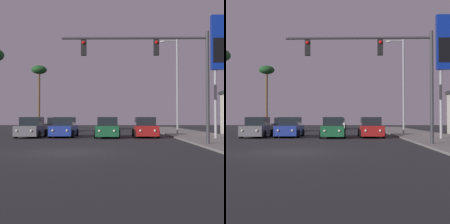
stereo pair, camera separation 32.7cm
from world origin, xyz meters
The scene contains 12 objects.
ground_plane centered at (0.00, 0.00, 0.00)m, with size 120.00×120.00×0.00m, color #28282B.
sidewalk_right centered at (9.50, 10.00, 0.06)m, with size 5.00×60.00×0.12m.
car_white centered at (1.74, 31.57, 0.76)m, with size 2.04×4.34×1.68m.
car_green centered at (1.64, 11.12, 0.76)m, with size 2.04×4.32×1.68m.
car_blue centered at (-2.03, 11.76, 0.76)m, with size 2.04×4.33×1.68m.
car_red centered at (4.76, 11.58, 0.76)m, with size 2.04×4.31×1.68m.
car_grey centered at (-4.67, 11.25, 0.76)m, with size 2.04×4.32×1.68m.
car_black centered at (-4.86, 22.41, 0.76)m, with size 2.04×4.34×1.68m.
traffic_light_mast centered at (5.10, 3.47, 4.79)m, with size 8.51×0.36×6.50m.
street_lamp centered at (8.04, 15.16, 5.12)m, with size 1.74×0.24×9.00m.
gas_station_sign centered at (10.28, 8.26, 6.62)m, with size 2.00×0.42×9.00m.
palm_tree_far centered at (-9.70, 34.00, 8.58)m, with size 2.40×2.40×9.87m.
Camera 2 is at (2.64, -14.49, 1.56)m, focal length 50.00 mm.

